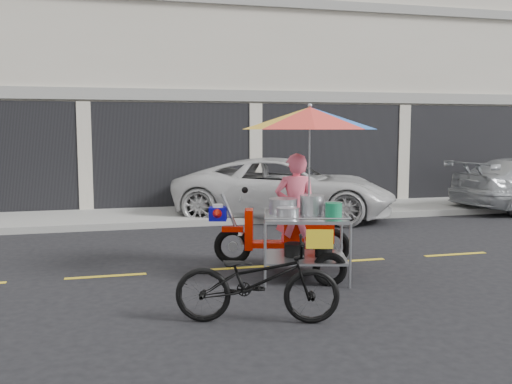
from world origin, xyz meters
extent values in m
plane|color=black|center=(0.00, 0.00, 0.00)|extent=(90.00, 90.00, 0.00)
cube|color=gray|center=(0.00, 5.50, 0.07)|extent=(45.00, 3.00, 0.15)
cube|color=beige|center=(0.00, 10.50, 4.00)|extent=(36.00, 8.00, 8.00)
cube|color=black|center=(0.00, 6.47, 1.45)|extent=(35.28, 0.06, 2.90)
cube|color=gray|center=(0.00, 6.45, 3.10)|extent=(36.00, 0.12, 0.30)
cube|color=gray|center=(0.00, 6.45, 5.60)|extent=(36.00, 0.12, 0.25)
cube|color=gold|center=(0.00, 0.00, 0.00)|extent=(42.00, 0.10, 0.01)
imported|color=silver|center=(0.29, 4.70, 0.75)|extent=(5.93, 4.48, 1.50)
imported|color=black|center=(-2.30, -2.55, 0.50)|extent=(1.99, 1.17, 0.99)
torus|color=black|center=(-1.98, 0.26, 0.30)|extent=(0.62, 0.28, 0.62)
torus|color=black|center=(-0.42, -0.18, 0.30)|extent=(0.62, 0.28, 0.62)
cylinder|color=#9EA0A5|center=(-1.98, 0.26, 0.30)|extent=(0.16, 0.10, 0.15)
cylinder|color=#9EA0A5|center=(-0.42, -0.18, 0.30)|extent=(0.16, 0.10, 0.15)
cube|color=#C01100|center=(-1.98, 0.26, 0.59)|extent=(0.37, 0.22, 0.09)
cylinder|color=#9EA0A5|center=(-1.98, 0.26, 0.76)|extent=(0.39, 0.16, 0.87)
cube|color=#C01100|center=(-1.72, 0.19, 0.59)|extent=(0.22, 0.39, 0.65)
cube|color=#C01100|center=(-1.26, 0.06, 0.35)|extent=(0.91, 0.52, 0.09)
cube|color=#C01100|center=(-0.79, -0.07, 0.59)|extent=(0.86, 0.49, 0.43)
cube|color=black|center=(-0.89, -0.04, 0.84)|extent=(0.75, 0.44, 0.11)
cylinder|color=#9EA0A5|center=(-1.86, 0.23, 1.08)|extent=(0.20, 0.58, 0.04)
sphere|color=black|center=(-1.74, 0.42, 1.21)|extent=(0.11, 0.11, 0.11)
cylinder|color=white|center=(-1.86, 0.23, 0.52)|extent=(0.16, 0.16, 0.05)
cube|color=#07049D|center=(-2.21, 0.33, 0.84)|extent=(0.33, 0.30, 0.22)
cylinder|color=white|center=(-2.21, 0.33, 0.97)|extent=(0.21, 0.21, 0.05)
cone|color=#C01100|center=(-2.26, 0.15, 0.86)|extent=(0.25, 0.28, 0.19)
torus|color=black|center=(-0.92, -1.33, 0.24)|extent=(0.51, 0.24, 0.50)
cylinder|color=#9EA0A5|center=(-1.83, -1.18, 0.46)|extent=(0.05, 0.05, 0.92)
cylinder|color=#9EA0A5|center=(-1.57, -0.25, 0.46)|extent=(0.05, 0.05, 0.92)
cylinder|color=#9EA0A5|center=(-0.69, -1.50, 0.46)|extent=(0.05, 0.05, 0.92)
cylinder|color=#9EA0A5|center=(-0.42, -0.57, 0.46)|extent=(0.05, 0.05, 0.92)
cube|color=#9EA0A5|center=(-1.13, -0.88, 0.32)|extent=(1.41, 1.26, 0.03)
cube|color=#9EA0A5|center=(-1.13, -0.88, 0.92)|extent=(1.41, 1.26, 0.04)
cylinder|color=#9EA0A5|center=(-1.26, -1.34, 0.98)|extent=(1.15, 0.35, 0.03)
cylinder|color=#9EA0A5|center=(-0.99, -0.41, 0.98)|extent=(1.15, 0.35, 0.03)
cylinder|color=#9EA0A5|center=(-1.70, -0.72, 0.98)|extent=(0.29, 0.94, 0.03)
cylinder|color=#9EA0A5|center=(-0.55, -1.04, 0.98)|extent=(0.29, 0.94, 0.03)
cylinder|color=#9EA0A5|center=(-0.99, -0.41, 0.32)|extent=(0.26, 0.79, 0.04)
cylinder|color=#9EA0A5|center=(-0.99, -0.41, 0.86)|extent=(0.26, 0.79, 0.04)
cube|color=yellow|center=(-1.11, -1.42, 0.70)|extent=(0.37, 0.12, 0.27)
cylinder|color=#B7B7BC|center=(-1.38, -0.58, 1.05)|extent=(0.53, 0.53, 0.22)
cylinder|color=#B7B7BC|center=(-0.96, -0.68, 1.07)|extent=(0.44, 0.44, 0.27)
cylinder|color=#B7B7BC|center=(-0.72, -0.93, 1.03)|extent=(0.33, 0.33, 0.18)
cylinder|color=#B7B7BC|center=(-1.44, -0.99, 1.01)|extent=(0.39, 0.39, 0.14)
cylinder|color=#15754A|center=(-0.83, -1.24, 1.06)|extent=(0.29, 0.29, 0.24)
cylinder|color=black|center=(-1.28, -0.83, 0.44)|extent=(0.37, 0.37, 0.19)
cylinder|color=black|center=(-0.87, -0.95, 0.43)|extent=(0.32, 0.32, 0.17)
cylinder|color=#9EA0A5|center=(-1.04, -0.79, 1.73)|extent=(0.03, 0.03, 1.62)
sphere|color=#9EA0A5|center=(-1.04, -0.79, 2.56)|extent=(0.06, 0.06, 0.06)
imported|color=#F05D76|center=(-1.00, -0.02, 0.91)|extent=(0.76, 0.60, 1.83)
camera|label=1|loc=(-3.90, -8.71, 2.23)|focal=40.00mm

